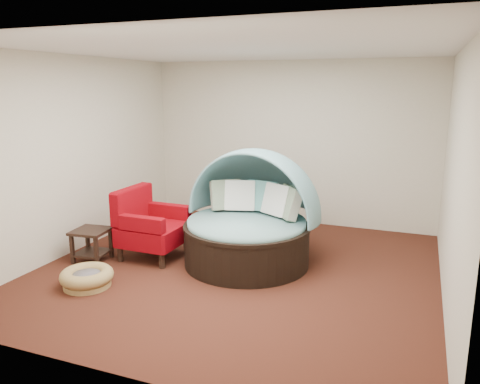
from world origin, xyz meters
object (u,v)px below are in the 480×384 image
(canopy_daybed, at_px, (250,211))
(pet_basket, at_px, (87,277))
(red_armchair, at_px, (149,226))
(side_table, at_px, (92,241))

(canopy_daybed, distance_m, pet_basket, 2.24)
(canopy_daybed, distance_m, red_armchair, 1.45)
(canopy_daybed, relative_size, pet_basket, 2.45)
(red_armchair, distance_m, side_table, 0.81)
(canopy_daybed, height_order, red_armchair, canopy_daybed)
(red_armchair, bearing_deg, canopy_daybed, 14.01)
(side_table, bearing_deg, red_armchair, 33.81)
(red_armchair, relative_size, side_table, 1.92)
(pet_basket, relative_size, side_table, 1.56)
(pet_basket, bearing_deg, red_armchair, 82.41)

